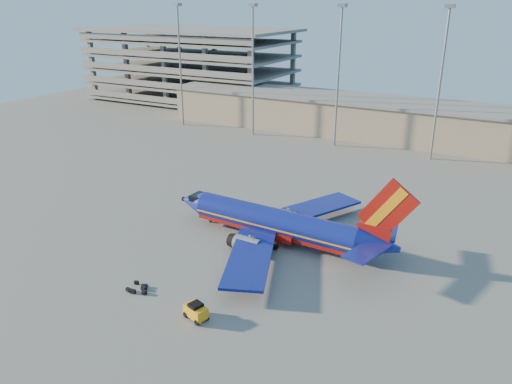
% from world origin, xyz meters
% --- Properties ---
extents(ground, '(220.00, 220.00, 0.00)m').
position_xyz_m(ground, '(0.00, 0.00, 0.00)').
color(ground, slate).
rests_on(ground, ground).
extents(terminal_building, '(122.00, 16.00, 8.50)m').
position_xyz_m(terminal_building, '(10.00, 58.00, 4.32)').
color(terminal_building, gray).
rests_on(terminal_building, ground).
extents(parking_garage, '(62.00, 32.00, 21.40)m').
position_xyz_m(parking_garage, '(-62.00, 74.05, 11.73)').
color(parking_garage, slate).
rests_on(parking_garage, ground).
extents(light_mast_row, '(101.60, 1.60, 28.65)m').
position_xyz_m(light_mast_row, '(5.00, 46.00, 17.55)').
color(light_mast_row, gray).
rests_on(light_mast_row, ground).
extents(aircraft_main, '(33.16, 31.87, 11.23)m').
position_xyz_m(aircraft_main, '(4.78, -0.39, 2.40)').
color(aircraft_main, navy).
rests_on(aircraft_main, ground).
extents(baggage_tug, '(2.71, 2.09, 1.72)m').
position_xyz_m(baggage_tug, '(4.98, -19.60, 0.89)').
color(baggage_tug, '#F6A015').
rests_on(baggage_tug, ground).
extents(luggage_pile, '(2.59, 2.02, 0.48)m').
position_xyz_m(luggage_pile, '(-3.41, -18.38, 0.20)').
color(luggage_pile, black).
rests_on(luggage_pile, ground).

